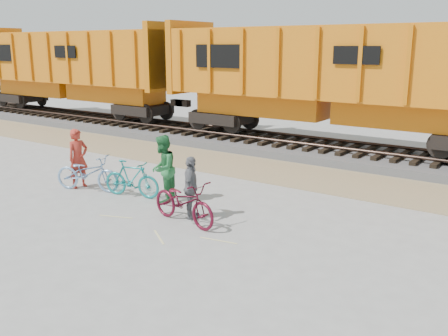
{
  "coord_description": "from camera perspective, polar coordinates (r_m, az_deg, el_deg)",
  "views": [
    {
      "loc": [
        7.96,
        -8.91,
        4.17
      ],
      "look_at": [
        0.68,
        1.5,
        1.03
      ],
      "focal_mm": 40.0,
      "sensor_mm": 36.0,
      "label": 1
    }
  ],
  "objects": [
    {
      "name": "track",
      "position": [
        19.94,
        10.82,
        2.96
      ],
      "size": [
        120.0,
        2.6,
        0.24
      ],
      "color": "black",
      "rests_on": "ballast_bed"
    },
    {
      "name": "bicycle_blue",
      "position": [
        15.11,
        -15.33,
        -0.55
      ],
      "size": [
        2.14,
        1.32,
        1.06
      ],
      "primitive_type": "imported",
      "rotation": [
        0.0,
        0.0,
        1.9
      ],
      "color": "#789FC9",
      "rests_on": "ground"
    },
    {
      "name": "bicycle_maroon",
      "position": [
        11.94,
        -4.62,
        -3.86
      ],
      "size": [
        2.14,
        1.05,
        1.08
      ],
      "primitive_type": "imported",
      "rotation": [
        0.0,
        0.0,
        1.4
      ],
      "color": "#500C1E",
      "rests_on": "ground"
    },
    {
      "name": "person_man",
      "position": [
        13.58,
        -7.02,
        -0.08
      ],
      "size": [
        0.99,
        1.09,
        1.83
      ],
      "primitive_type": "imported",
      "rotation": [
        0.0,
        0.0,
        -1.17
      ],
      "color": "#27723A",
      "rests_on": "ground"
    },
    {
      "name": "hopper_car_left",
      "position": [
        28.77,
        -16.81,
        10.99
      ],
      "size": [
        14.0,
        3.13,
        4.65
      ],
      "color": "black",
      "rests_on": "track"
    },
    {
      "name": "bicycle_teal",
      "position": [
        14.21,
        -10.51,
        -1.22
      ],
      "size": [
        1.8,
        0.86,
        1.04
      ],
      "primitive_type": "imported",
      "rotation": [
        0.0,
        0.0,
        1.79
      ],
      "color": "#157D7D",
      "rests_on": "ground"
    },
    {
      "name": "gravel_strip",
      "position": [
        16.98,
        5.86,
        -0.37
      ],
      "size": [
        120.0,
        3.0,
        0.02
      ],
      "primitive_type": "cube",
      "color": "tan",
      "rests_on": "ground"
    },
    {
      "name": "ballast_bed",
      "position": [
        20.0,
        10.78,
        2.05
      ],
      "size": [
        120.0,
        4.0,
        0.3
      ],
      "primitive_type": "cube",
      "color": "slate",
      "rests_on": "ground"
    },
    {
      "name": "person_solo",
      "position": [
        15.47,
        -16.32,
        1.06
      ],
      "size": [
        0.5,
        0.69,
        1.77
      ],
      "primitive_type": "imported",
      "rotation": [
        0.0,
        0.0,
        1.44
      ],
      "color": "#A92D21",
      "rests_on": "ground"
    },
    {
      "name": "ground",
      "position": [
        12.65,
        -6.47,
        -5.45
      ],
      "size": [
        120.0,
        120.0,
        0.0
      ],
      "primitive_type": "plane",
      "color": "#9E9E99",
      "rests_on": "ground"
    },
    {
      "name": "hopper_car_center",
      "position": [
        19.44,
        12.44,
        10.14
      ],
      "size": [
        14.0,
        3.13,
        4.65
      ],
      "color": "black",
      "rests_on": "track"
    },
    {
      "name": "person_woman",
      "position": [
        12.23,
        -3.81,
        -2.25
      ],
      "size": [
        0.79,
        0.98,
        1.55
      ],
      "primitive_type": "imported",
      "rotation": [
        0.0,
        0.0,
        2.11
      ],
      "color": "slate",
      "rests_on": "ground"
    }
  ]
}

